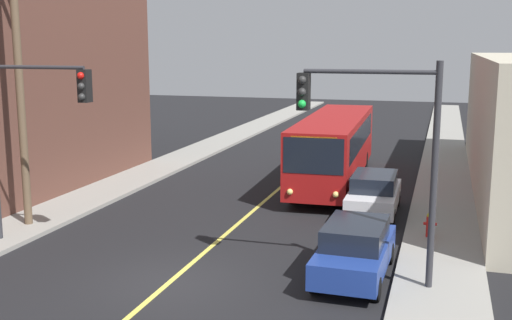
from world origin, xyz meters
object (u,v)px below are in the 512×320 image
city_bus (334,146)px  traffic_signal_right_corner (376,131)px  parked_car_blue (355,249)px  traffic_signal_left_corner (31,116)px  fire_hydrant (430,224)px  utility_pole_near (17,43)px  parked_car_white (374,193)px

city_bus → traffic_signal_right_corner: 13.27m
parked_car_blue → traffic_signal_left_corner: 10.87m
traffic_signal_left_corner → fire_hydrant: traffic_signal_left_corner is taller
utility_pole_near → traffic_signal_right_corner: utility_pole_near is taller
utility_pole_near → traffic_signal_right_corner: 12.91m
traffic_signal_right_corner → parked_car_blue: bearing=135.7°
parked_car_blue → parked_car_white: bearing=92.0°
parked_car_blue → traffic_signal_left_corner: bearing=-179.0°
utility_pole_near → traffic_signal_left_corner: (1.71, -1.78, -2.29)m
parked_car_white → traffic_signal_right_corner: traffic_signal_right_corner is taller
city_bus → utility_pole_near: 14.86m
utility_pole_near → fire_hydrant: size_ratio=14.08×
traffic_signal_right_corner → fire_hydrant: size_ratio=7.14×
city_bus → fire_hydrant: size_ratio=14.55×
city_bus → traffic_signal_left_corner: size_ratio=2.04×
traffic_signal_right_corner → parked_car_white: bearing=95.7°
city_bus → traffic_signal_left_corner: bearing=-121.7°
parked_car_white → traffic_signal_left_corner: size_ratio=0.74×
parked_car_white → utility_pole_near: size_ratio=0.37×
fire_hydrant → traffic_signal_left_corner: bearing=-160.6°
city_bus → utility_pole_near: size_ratio=1.03×
parked_car_white → traffic_signal_left_corner: traffic_signal_left_corner is taller
traffic_signal_right_corner → fire_hydrant: traffic_signal_right_corner is taller
utility_pole_near → traffic_signal_left_corner: utility_pole_near is taller
city_bus → traffic_signal_right_corner: size_ratio=2.04×
parked_car_white → fire_hydrant: 3.65m
parked_car_blue → utility_pole_near: (-12.02, 1.60, 5.75)m
traffic_signal_left_corner → fire_hydrant: 13.52m
parked_car_blue → fire_hydrant: size_ratio=5.29×
traffic_signal_left_corner → traffic_signal_right_corner: size_ratio=1.00×
parked_car_white → traffic_signal_right_corner: 8.33m
traffic_signal_left_corner → utility_pole_near: bearing=133.9°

